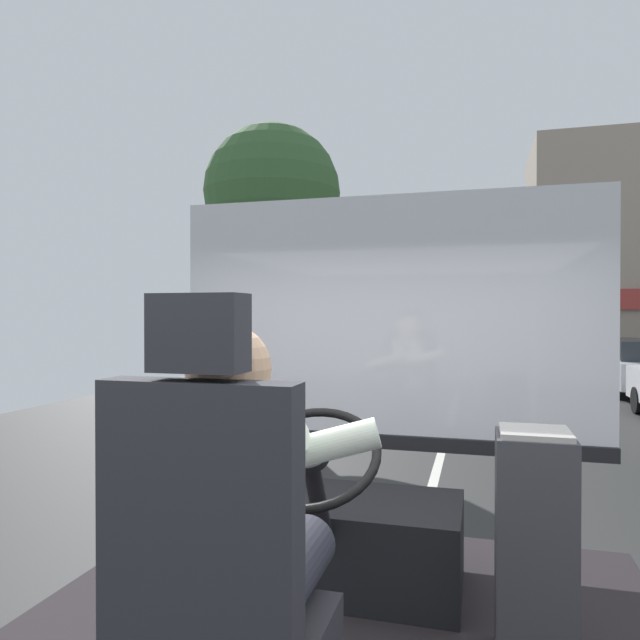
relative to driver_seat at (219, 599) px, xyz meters
name	(u,v)px	position (x,y,z in m)	size (l,w,h in m)	color
ground	(448,431)	(0.08, 9.22, -1.40)	(18.00, 44.00, 0.06)	#2C2C2C
driver_seat	(219,599)	(0.00, 0.00, 0.00)	(0.48, 0.48, 1.30)	black
bus_driver	(238,512)	(0.00, 0.12, 0.18)	(0.72, 0.54, 0.79)	#282833
steering_console	(339,537)	(0.00, 1.27, -0.32)	(1.10, 1.04, 0.87)	black
fare_box	(534,546)	(0.81, 0.89, -0.13)	(0.27, 0.27, 0.84)	#333338
windshield_panel	(384,349)	(0.08, 2.04, 0.50)	(2.50, 0.08, 1.48)	silver
street_tree	(272,195)	(-3.08, 8.73, 2.91)	(2.52, 2.52, 5.57)	#4C3828
parked_car_silver	(638,365)	(4.64, 15.47, -0.65)	(1.78, 4.48, 1.40)	silver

